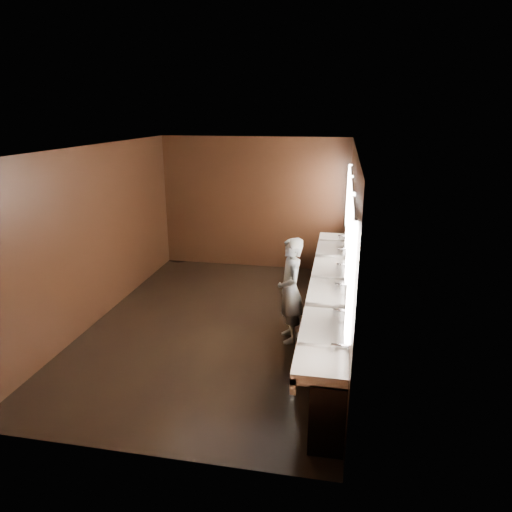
{
  "coord_description": "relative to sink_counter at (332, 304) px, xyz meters",
  "views": [
    {
      "loc": [
        1.83,
        -6.48,
        3.3
      ],
      "look_at": [
        0.61,
        0.0,
        1.19
      ],
      "focal_mm": 32.0,
      "sensor_mm": 36.0,
      "label": 1
    }
  ],
  "objects": [
    {
      "name": "mirror_band",
      "position": [
        0.19,
        -0.0,
        1.25
      ],
      "size": [
        0.06,
        5.03,
        1.15
      ],
      "color": "white",
      "rests_on": "wall_right"
    },
    {
      "name": "wall_left",
      "position": [
        -3.79,
        -0.0,
        0.9
      ],
      "size": [
        0.02,
        6.0,
        2.8
      ],
      "primitive_type": "cube",
      "color": "black",
      "rests_on": "floor"
    },
    {
      "name": "ceiling",
      "position": [
        -1.79,
        -0.0,
        2.3
      ],
      "size": [
        4.0,
        6.0,
        0.02
      ],
      "primitive_type": "cube",
      "color": "#2D2D2B",
      "rests_on": "wall_back"
    },
    {
      "name": "wall_back",
      "position": [
        -1.79,
        3.0,
        0.9
      ],
      "size": [
        4.0,
        0.02,
        2.8
      ],
      "primitive_type": "cube",
      "color": "black",
      "rests_on": "floor"
    },
    {
      "name": "wall_front",
      "position": [
        -1.79,
        -3.0,
        0.9
      ],
      "size": [
        4.0,
        0.02,
        2.8
      ],
      "primitive_type": "cube",
      "color": "black",
      "rests_on": "floor"
    },
    {
      "name": "floor",
      "position": [
        -1.79,
        -0.0,
        -0.5
      ],
      "size": [
        6.0,
        6.0,
        0.0
      ],
      "primitive_type": "plane",
      "color": "black",
      "rests_on": "ground"
    },
    {
      "name": "person",
      "position": [
        -0.61,
        -0.29,
        0.3
      ],
      "size": [
        0.53,
        0.66,
        1.58
      ],
      "primitive_type": "imported",
      "rotation": [
        0.0,
        0.0,
        -1.28
      ],
      "color": "#7C92B9",
      "rests_on": "floor"
    },
    {
      "name": "sink_counter",
      "position": [
        0.0,
        0.0,
        0.0
      ],
      "size": [
        0.55,
        5.4,
        1.01
      ],
      "color": "black",
      "rests_on": "floor"
    },
    {
      "name": "trash_bin",
      "position": [
        -0.22,
        -1.34,
        -0.18
      ],
      "size": [
        0.48,
        0.48,
        0.62
      ],
      "primitive_type": "cylinder",
      "rotation": [
        0.0,
        0.0,
        0.22
      ],
      "color": "black",
      "rests_on": "floor"
    },
    {
      "name": "wall_right",
      "position": [
        0.21,
        -0.0,
        0.9
      ],
      "size": [
        0.02,
        6.0,
        2.8
      ],
      "primitive_type": "cube",
      "color": "black",
      "rests_on": "floor"
    }
  ]
}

